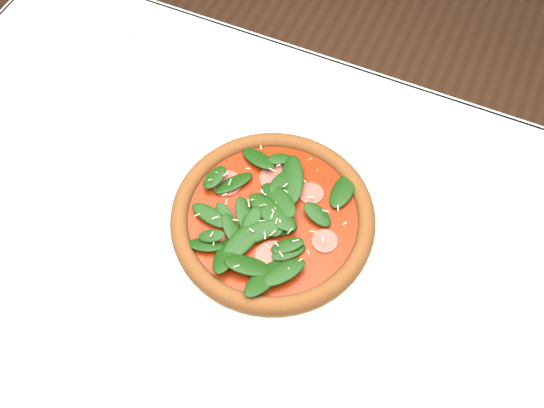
% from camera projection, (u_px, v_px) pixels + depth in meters
% --- Properties ---
extents(ground, '(6.00, 6.00, 0.00)m').
position_uv_depth(ground, '(246.00, 371.00, 1.55)').
color(ground, brown).
rests_on(ground, ground).
extents(dining_table, '(1.21, 0.81, 0.75)m').
position_uv_depth(dining_table, '(230.00, 268.00, 0.99)').
color(dining_table, white).
rests_on(dining_table, ground).
extents(plate, '(0.35, 0.35, 0.02)m').
position_uv_depth(plate, '(273.00, 222.00, 0.91)').
color(plate, white).
rests_on(plate, dining_table).
extents(pizza, '(0.31, 0.31, 0.04)m').
position_uv_depth(pizza, '(273.00, 216.00, 0.89)').
color(pizza, '#946323').
rests_on(pizza, plate).
extents(wine_glass, '(0.08, 0.08, 0.18)m').
position_uv_depth(wine_glass, '(111.00, 47.00, 0.92)').
color(wine_glass, white).
rests_on(wine_glass, dining_table).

